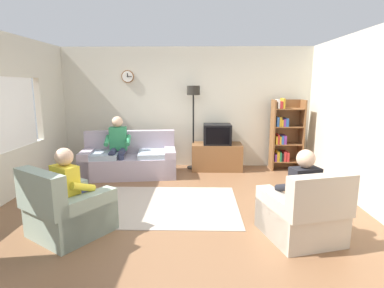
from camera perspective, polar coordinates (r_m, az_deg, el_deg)
The scene contains 14 objects.
ground_plane at distance 4.81m, azimuth -2.31°, elevation -11.94°, with size 12.00×12.00×0.00m, color brown.
back_wall_assembly at distance 7.10m, azimuth -1.09°, elevation 6.77°, with size 6.20×0.17×2.70m.
right_wall at distance 5.14m, azimuth 31.35°, elevation 3.55°, with size 0.12×5.80×2.70m, color beige.
couch at distance 6.54m, azimuth -11.53°, elevation -3.04°, with size 1.99×1.10×0.90m.
tv_stand at distance 6.87m, azimuth 4.62°, elevation -2.35°, with size 1.10×0.56×0.59m.
tv at distance 6.74m, azimuth 4.69°, elevation 1.85°, with size 0.60×0.49×0.44m.
bookshelf at distance 7.09m, azimuth 16.77°, elevation 1.64°, with size 0.68×0.36×1.58m.
floor_lamp at distance 6.78m, azimuth 0.25°, elevation 7.42°, with size 0.28×0.28×1.85m.
armchair_near_window at distance 4.25m, azimuth -22.01°, elevation -11.71°, with size 1.15×1.18×0.90m.
armchair_near_bookshelf at distance 4.09m, azimuth 19.74°, elevation -12.44°, with size 1.01×1.06×0.90m.
area_rug at distance 4.94m, azimuth -4.56°, elevation -11.27°, with size 2.20×1.70×0.01m, color #AD9E8E.
person_on_couch at distance 6.40m, azimuth -13.63°, elevation 0.11°, with size 0.55×0.57×1.24m.
person_in_left_armchair at distance 4.19m, azimuth -21.30°, elevation -7.40°, with size 0.61×0.64×1.12m.
person_in_right_armchair at distance 4.05m, azimuth 19.33°, elevation -7.89°, with size 0.58×0.60×1.12m.
Camera 1 is at (0.29, -4.42, 1.87)m, focal length 28.70 mm.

